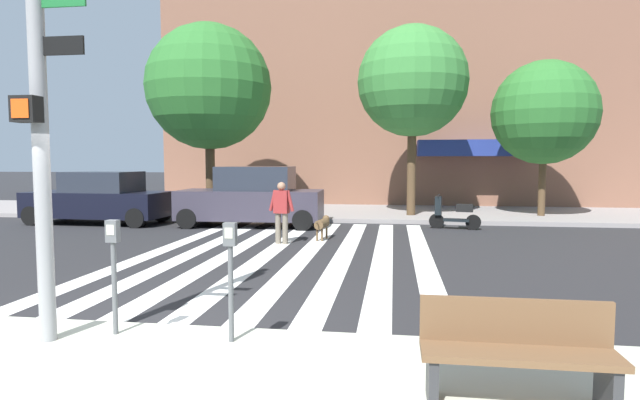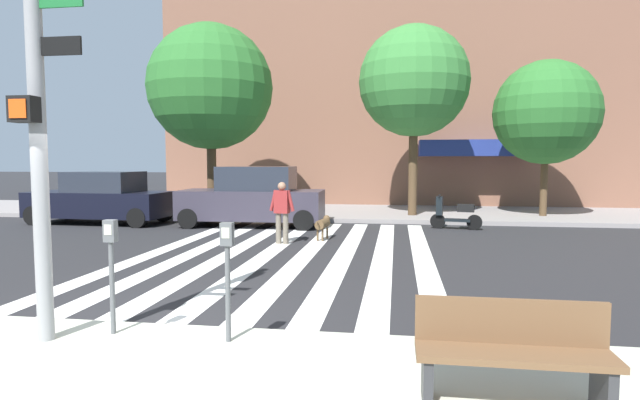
{
  "view_description": "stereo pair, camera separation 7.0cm",
  "coord_description": "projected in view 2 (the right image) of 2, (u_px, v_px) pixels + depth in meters",
  "views": [
    {
      "loc": [
        3.06,
        -5.96,
        2.2
      ],
      "look_at": [
        1.43,
        5.38,
        1.32
      ],
      "focal_mm": 28.72,
      "sensor_mm": 36.0,
      "label": 1
    },
    {
      "loc": [
        3.13,
        -5.95,
        2.2
      ],
      "look_at": [
        1.43,
        5.38,
        1.32
      ],
      "focal_mm": 28.72,
      "sensor_mm": 36.0,
      "label": 2
    }
  ],
  "objects": [
    {
      "name": "street_tree_further",
      "position": [
        546.0,
        113.0,
        18.79
      ],
      "size": [
        3.81,
        3.81,
        5.73
      ],
      "color": "#4C3823",
      "rests_on": "sidewalk_far"
    },
    {
      "name": "parked_scooter",
      "position": [
        456.0,
        214.0,
        16.44
      ],
      "size": [
        1.62,
        0.61,
        1.11
      ],
      "color": "black",
      "rests_on": "ground_plane"
    },
    {
      "name": "street_tree_middle",
      "position": [
        414.0,
        82.0,
        18.97
      ],
      "size": [
        4.11,
        4.11,
        7.05
      ],
      "color": "#4C3823",
      "rests_on": "sidewalk_far"
    },
    {
      "name": "sidewalk_far",
      "position": [
        320.0,
        212.0,
        21.2
      ],
      "size": [
        80.0,
        6.0,
        0.15
      ],
      "primitive_type": "cube",
      "color": "gray",
      "rests_on": "ground_plane"
    },
    {
      "name": "crosswalk_stripes",
      "position": [
        289.0,
        252.0,
        12.28
      ],
      "size": [
        6.75,
        11.32,
        0.01
      ],
      "color": "silver",
      "rests_on": "ground_plane"
    },
    {
      "name": "parking_meter_second_along",
      "position": [
        227.0,
        265.0,
        5.75
      ],
      "size": [
        0.14,
        0.11,
        1.36
      ],
      "color": "#515456",
      "rests_on": "sidewalk_near"
    },
    {
      "name": "sidewalk_bench",
      "position": [
        512.0,
        351.0,
        4.28
      ],
      "size": [
        1.6,
        0.44,
        0.87
      ],
      "color": "brown",
      "rests_on": "sidewalk_near"
    },
    {
      "name": "ground_plane",
      "position": [
        265.0,
        252.0,
        12.37
      ],
      "size": [
        160.0,
        160.0,
        0.0
      ],
      "primitive_type": "plane",
      "color": "#232326"
    },
    {
      "name": "dog_on_leash",
      "position": [
        323.0,
        224.0,
        14.25
      ],
      "size": [
        0.35,
        1.08,
        0.65
      ],
      "color": "brown",
      "rests_on": "ground_plane"
    },
    {
      "name": "parked_car_behind_first",
      "position": [
        253.0,
        198.0,
        17.12
      ],
      "size": [
        4.8,
        2.02,
        2.01
      ],
      "color": "#322E3A",
      "rests_on": "ground_plane"
    },
    {
      "name": "pedestrian_dog_walker",
      "position": [
        282.0,
        209.0,
        13.49
      ],
      "size": [
        0.71,
        0.29,
        1.64
      ],
      "color": "#6B6051",
      "rests_on": "ground_plane"
    },
    {
      "name": "parked_car_near_curb",
      "position": [
        101.0,
        199.0,
        17.94
      ],
      "size": [
        4.89,
        2.16,
        1.82
      ],
      "color": "black",
      "rests_on": "ground_plane"
    },
    {
      "name": "parking_meter_curbside",
      "position": [
        111.0,
        260.0,
        6.02
      ],
      "size": [
        0.14,
        0.11,
        1.36
      ],
      "color": "#515456",
      "rests_on": "sidewalk_near"
    },
    {
      "name": "street_tree_nearest",
      "position": [
        210.0,
        87.0,
        19.31
      ],
      "size": [
        4.7,
        4.7,
        7.18
      ],
      "color": "#4C3823",
      "rests_on": "sidewalk_far"
    },
    {
      "name": "traffic_light_pole",
      "position": [
        31.0,
        39.0,
        5.56
      ],
      "size": [
        0.74,
        0.46,
        5.8
      ],
      "color": "gray",
      "rests_on": "sidewalk_near"
    }
  ]
}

